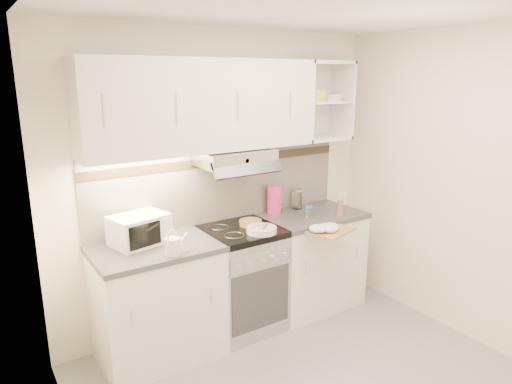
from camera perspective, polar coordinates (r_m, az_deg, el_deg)
room_shell at (r=3.01m, az=5.45°, el=4.82°), size 3.04×2.84×2.52m
base_cabinet_left at (r=3.66m, az=-12.13°, el=-13.56°), size 0.90×0.60×0.86m
worktop_left at (r=3.47m, az=-12.52°, el=-6.97°), size 0.92×0.62×0.04m
base_cabinet_right at (r=4.36m, az=6.72°, el=-8.61°), size 0.90×0.60×0.86m
worktop_right at (r=4.20m, az=6.90°, el=-2.95°), size 0.92×0.62×0.04m
electric_range at (r=3.94m, az=-1.80°, el=-10.74°), size 0.60×0.60×0.90m
microwave at (r=3.51m, az=-14.38°, el=-4.56°), size 0.45×0.37×0.22m
watering_can at (r=3.27m, az=-10.27°, el=-6.56°), size 0.21×0.14×0.19m
plate_stack at (r=3.67m, az=0.69°, el=-4.74°), size 0.24×0.24×0.05m
bread_loaf at (r=3.84m, az=-0.68°, el=-3.86°), size 0.19×0.19×0.05m
pink_pitcher at (r=4.15m, az=2.32°, el=-0.92°), size 0.14×0.13×0.26m
glass_jar at (r=4.31m, az=5.16°, el=-0.85°), size 0.10×0.10×0.19m
spice_jar at (r=4.09m, az=6.61°, el=-2.40°), size 0.07×0.07×0.10m
spray_bottle at (r=4.18m, az=10.48°, el=-1.67°), size 0.08×0.08×0.22m
cutting_board at (r=3.87m, az=8.96°, el=-4.71°), size 0.45×0.42×0.02m
dish_towel at (r=3.81m, az=8.68°, el=-4.25°), size 0.33×0.30×0.08m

